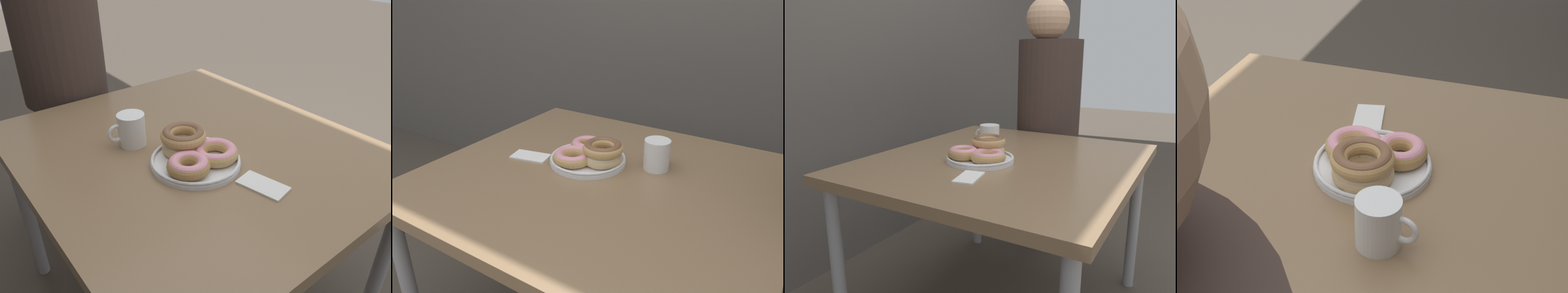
# 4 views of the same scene
# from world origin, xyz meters

# --- Properties ---
(dining_table) EXTENTS (1.12, 0.99, 0.70)m
(dining_table) POSITION_xyz_m (0.00, 0.16, 0.64)
(dining_table) COLOR #846647
(dining_table) RESTS_ON ground_plane
(donut_plate) EXTENTS (0.28, 0.27, 0.09)m
(donut_plate) POSITION_xyz_m (-0.09, 0.22, 0.74)
(donut_plate) COLOR white
(donut_plate) RESTS_ON dining_table
(coffee_mug) EXTENTS (0.09, 0.12, 0.10)m
(coffee_mug) POSITION_xyz_m (0.12, 0.31, 0.76)
(coffee_mug) COLOR white
(coffee_mug) RESTS_ON dining_table
(napkin) EXTENTS (0.14, 0.10, 0.01)m
(napkin) POSITION_xyz_m (-0.29, 0.15, 0.71)
(napkin) COLOR white
(napkin) RESTS_ON dining_table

